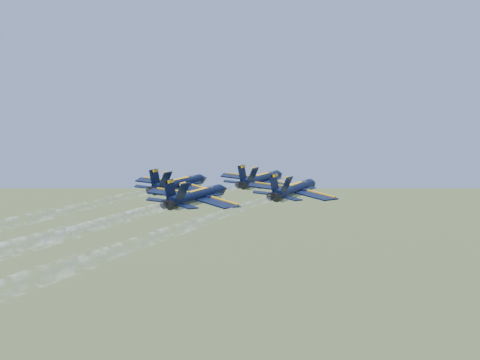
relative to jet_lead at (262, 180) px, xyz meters
The scene contains 4 objects.
jet_lead is the anchor object (origin of this frame).
jet_left 15.86m from the jet_lead, 120.06° to the right, with size 14.56×18.98×4.16m.
jet_right 15.93m from the jet_lead, 41.22° to the right, with size 14.56×18.98×4.16m.
jet_slot 25.43m from the jet_lead, 81.69° to the right, with size 14.56×18.98×4.16m.
Camera 1 is at (61.11, -95.75, 116.86)m, focal length 55.00 mm.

